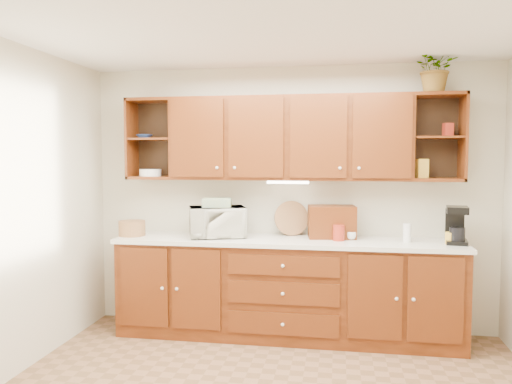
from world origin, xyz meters
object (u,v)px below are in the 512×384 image
(coffee_maker, at_px, (456,226))
(potted_plant, at_px, (436,68))
(microwave, at_px, (217,222))
(bread_box, at_px, (332,222))

(coffee_maker, distance_m, potted_plant, 1.42)
(microwave, relative_size, coffee_maker, 1.58)
(microwave, distance_m, coffee_maker, 2.19)
(microwave, bearing_deg, bread_box, -13.53)
(bread_box, relative_size, potted_plant, 1.03)
(potted_plant, bearing_deg, microwave, -178.09)
(microwave, bearing_deg, coffee_maker, -20.63)
(potted_plant, bearing_deg, bread_box, 176.13)
(microwave, xyz_separation_m, bread_box, (1.09, 0.13, 0.01))
(coffee_maker, bearing_deg, potted_plant, 165.69)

